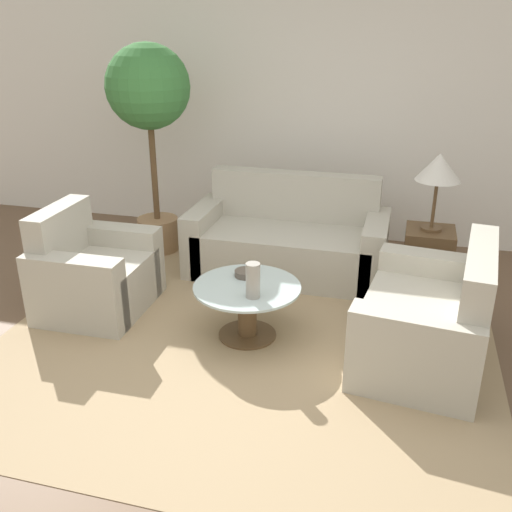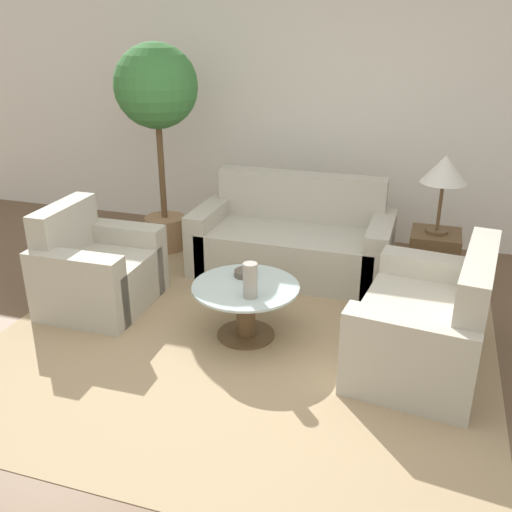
% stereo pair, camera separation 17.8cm
% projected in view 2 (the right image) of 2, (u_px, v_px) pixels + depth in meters
% --- Properties ---
extents(ground_plane, '(14.00, 14.00, 0.00)m').
position_uv_depth(ground_plane, '(218.00, 388.00, 3.68)').
color(ground_plane, brown).
extents(wall_back, '(10.00, 0.06, 2.60)m').
position_uv_depth(wall_back, '(321.00, 114.00, 5.83)').
color(wall_back, white).
rests_on(wall_back, ground_plane).
extents(rug, '(3.58, 3.40, 0.01)m').
position_uv_depth(rug, '(246.00, 335.00, 4.29)').
color(rug, tan).
rests_on(rug, ground_plane).
extents(sofa_main, '(1.79, 0.84, 0.88)m').
position_uv_depth(sofa_main, '(294.00, 242.00, 5.30)').
color(sofa_main, '#B2AD9E').
rests_on(sofa_main, ground_plane).
extents(armchair, '(0.78, 0.92, 0.84)m').
position_uv_depth(armchair, '(95.00, 272.00, 4.67)').
color(armchair, '#B2AD9E').
rests_on(armchair, ground_plane).
extents(loveseat, '(0.94, 1.31, 0.86)m').
position_uv_depth(loveseat, '(432.00, 327.00, 3.84)').
color(loveseat, '#B2AD9E').
rests_on(loveseat, ground_plane).
extents(coffee_table, '(0.79, 0.79, 0.42)m').
position_uv_depth(coffee_table, '(246.00, 304.00, 4.19)').
color(coffee_table, brown).
rests_on(coffee_table, ground_plane).
extents(side_table, '(0.41, 0.41, 0.52)m').
position_uv_depth(side_table, '(433.00, 261.00, 4.94)').
color(side_table, brown).
rests_on(side_table, ground_plane).
extents(table_lamp, '(0.38, 0.38, 0.66)m').
position_uv_depth(table_lamp, '(445.00, 171.00, 4.63)').
color(table_lamp, brown).
rests_on(table_lamp, side_table).
extents(potted_plant, '(0.79, 0.79, 2.02)m').
position_uv_depth(potted_plant, '(157.00, 103.00, 5.35)').
color(potted_plant, '#93704C').
rests_on(potted_plant, ground_plane).
extents(vase, '(0.10, 0.10, 0.25)m').
position_uv_depth(vase, '(250.00, 280.00, 3.91)').
color(vase, '#9E998E').
rests_on(vase, coffee_table).
extents(bowl, '(0.17, 0.17, 0.05)m').
position_uv_depth(bowl, '(245.00, 273.00, 4.28)').
color(bowl, brown).
rests_on(bowl, coffee_table).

